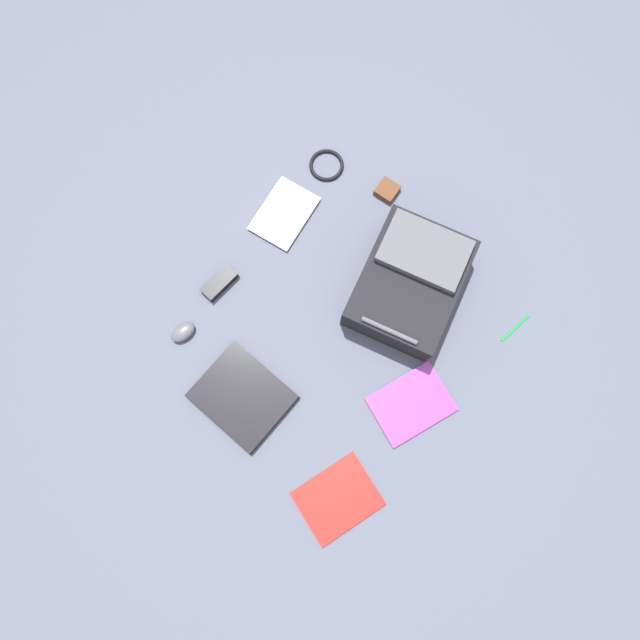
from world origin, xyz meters
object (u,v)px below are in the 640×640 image
Objects in this scene: cable_coil at (327,165)px; earbud_pouch at (387,190)px; computer_mouse at (183,332)px; power_brick at (219,283)px; laptop at (242,396)px; backpack at (410,282)px; book_blue at (284,214)px; pen_black at (515,328)px; book_manual at (411,404)px; book_comic at (338,498)px.

cable_coil is 0.25m from earbud_pouch.
computer_mouse reaches higher than power_brick.
laptop is 3.76× the size of computer_mouse.
earbud_pouch is (0.33, -0.19, -0.07)m from backpack.
laptop is 0.42m from power_brick.
computer_mouse is (-0.13, 0.56, 0.01)m from book_blue.
cable_coil is (0.05, -0.25, -0.00)m from book_blue.
book_blue reaches higher than pen_black.
computer_mouse is at bearing 33.31° from book_manual.
book_comic is 3.02× the size of computer_mouse.
book_manual is 1.02× the size of book_blue.
book_manual is 2.13× the size of pen_black.
computer_mouse is 0.92m from earbud_pouch.
computer_mouse reaches higher than book_comic.
pen_black is at bearing -172.57° from cable_coil.
book_comic is 1.12m from earbud_pouch.
laptop is 2.54× the size of power_brick.
laptop is 1.00m from pen_black.
backpack reaches higher than computer_mouse.
book_blue is at bearing 23.11° from pen_black.
cable_coil is (0.88, -0.35, 0.00)m from book_manual.
power_brick is 0.72m from earbud_pouch.
pen_black is (-0.04, -0.47, -0.00)m from book_manual.
cable_coil is at bearing -77.94° from book_blue.
book_comic is 1.03m from book_blue.
backpack is 3.90× the size of power_brick.
computer_mouse is at bearing 4.61° from laptop.
book_manual is at bearing -145.77° from computer_mouse.
power_brick is at bearing 80.97° from earbud_pouch.
cable_coil is 0.97× the size of power_brick.
book_manual is 3.19× the size of computer_mouse.
cable_coil is at bearing -37.77° from book_comic.
backpack reaches higher than book_manual.
power_brick is at bearing 18.20° from book_manual.
cable_coil is (0.96, -0.74, -0.00)m from book_comic.
computer_mouse is 1.19m from pen_black.
computer_mouse is (0.31, 0.03, 0.00)m from laptop.
book_blue is 2.09× the size of pen_black.
earbud_pouch reaches higher than book_manual.
laptop is 1.25× the size of book_comic.
power_brick is (-0.06, 0.35, 0.01)m from book_blue.
computer_mouse is at bearing 102.64° from book_blue.
cable_coil is at bearing -79.12° from power_brick.
computer_mouse is 0.22m from power_brick.
book_manual is at bearing 141.23° from backpack.
cable_coil is (0.56, -0.08, -0.08)m from backpack.
backpack is 0.42m from pen_black.
cable_coil is (0.18, -0.81, -0.01)m from computer_mouse.
laptop is 0.92m from cable_coil.
computer_mouse is 0.67× the size of power_brick.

